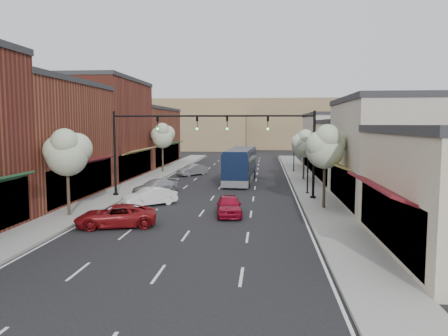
% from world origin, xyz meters
% --- Properties ---
extents(ground, '(160.00, 160.00, 0.00)m').
position_xyz_m(ground, '(0.00, 0.00, 0.00)').
color(ground, black).
rests_on(ground, ground).
extents(sidewalk_left, '(2.80, 73.00, 0.15)m').
position_xyz_m(sidewalk_left, '(-8.40, 18.50, 0.07)').
color(sidewalk_left, gray).
rests_on(sidewalk_left, ground).
extents(sidewalk_right, '(2.80, 73.00, 0.15)m').
position_xyz_m(sidewalk_right, '(8.40, 18.50, 0.07)').
color(sidewalk_right, gray).
rests_on(sidewalk_right, ground).
extents(curb_left, '(0.25, 73.00, 0.17)m').
position_xyz_m(curb_left, '(-7.00, 18.50, 0.07)').
color(curb_left, gray).
rests_on(curb_left, ground).
extents(curb_right, '(0.25, 73.00, 0.17)m').
position_xyz_m(curb_right, '(7.00, 18.50, 0.07)').
color(curb_right, gray).
rests_on(curb_right, ground).
extents(bldg_left_midnear, '(10.14, 14.10, 9.40)m').
position_xyz_m(bldg_left_midnear, '(-14.23, 6.00, 4.66)').
color(bldg_left_midnear, brown).
rests_on(bldg_left_midnear, ground).
extents(bldg_left_midfar, '(10.14, 14.10, 10.90)m').
position_xyz_m(bldg_left_midfar, '(-14.24, 20.00, 5.40)').
color(bldg_left_midfar, maroon).
rests_on(bldg_left_midfar, ground).
extents(bldg_left_far, '(10.14, 18.10, 8.40)m').
position_xyz_m(bldg_left_far, '(-14.22, 36.00, 4.16)').
color(bldg_left_far, brown).
rests_on(bldg_left_far, ground).
extents(bldg_right_midnear, '(9.14, 12.10, 7.90)m').
position_xyz_m(bldg_right_midnear, '(13.72, 6.00, 3.91)').
color(bldg_right_midnear, '#BAAD9F').
rests_on(bldg_right_midnear, ground).
extents(bldg_right_midfar, '(9.14, 12.10, 6.40)m').
position_xyz_m(bldg_right_midfar, '(13.70, 18.00, 3.17)').
color(bldg_right_midfar, beige).
rests_on(bldg_right_midfar, ground).
extents(bldg_right_far, '(9.14, 16.10, 7.40)m').
position_xyz_m(bldg_right_far, '(13.71, 32.00, 3.66)').
color(bldg_right_far, '#BAAD9F').
rests_on(bldg_right_far, ground).
extents(hill_far, '(120.00, 30.00, 12.00)m').
position_xyz_m(hill_far, '(0.00, 90.00, 6.00)').
color(hill_far, '#7A6647').
rests_on(hill_far, ground).
extents(hill_near, '(50.00, 20.00, 8.00)m').
position_xyz_m(hill_near, '(-25.00, 78.00, 4.00)').
color(hill_near, '#7A6647').
rests_on(hill_near, ground).
extents(signal_mast_right, '(8.22, 0.46, 7.00)m').
position_xyz_m(signal_mast_right, '(5.62, 8.00, 4.62)').
color(signal_mast_right, black).
rests_on(signal_mast_right, ground).
extents(signal_mast_left, '(8.22, 0.46, 7.00)m').
position_xyz_m(signal_mast_left, '(-5.62, 8.00, 4.62)').
color(signal_mast_left, black).
rests_on(signal_mast_left, ground).
extents(tree_right_near, '(2.85, 2.65, 5.95)m').
position_xyz_m(tree_right_near, '(8.35, 3.94, 4.45)').
color(tree_right_near, '#47382B').
rests_on(tree_right_near, ground).
extents(tree_right_far, '(2.85, 2.65, 5.43)m').
position_xyz_m(tree_right_far, '(8.35, 19.94, 3.99)').
color(tree_right_far, '#47382B').
rests_on(tree_right_far, ground).
extents(tree_left_near, '(2.85, 2.65, 5.69)m').
position_xyz_m(tree_left_near, '(-8.25, -0.06, 4.22)').
color(tree_left_near, '#47382B').
rests_on(tree_left_near, ground).
extents(tree_left_far, '(2.85, 2.65, 6.13)m').
position_xyz_m(tree_left_far, '(-8.25, 25.94, 4.60)').
color(tree_left_far, '#47382B').
rests_on(tree_left_far, ground).
extents(lamp_post_near, '(0.44, 0.44, 4.44)m').
position_xyz_m(lamp_post_near, '(7.80, 10.50, 3.01)').
color(lamp_post_near, black).
rests_on(lamp_post_near, ground).
extents(lamp_post_far, '(0.44, 0.44, 4.44)m').
position_xyz_m(lamp_post_far, '(7.80, 28.00, 3.01)').
color(lamp_post_far, black).
rests_on(lamp_post_far, ground).
extents(coach_bus, '(2.98, 11.40, 3.46)m').
position_xyz_m(coach_bus, '(1.73, 18.08, 1.81)').
color(coach_bus, black).
rests_on(coach_bus, ground).
extents(red_hatchback, '(2.02, 4.11, 1.35)m').
position_xyz_m(red_hatchback, '(1.89, 1.43, 0.68)').
color(red_hatchback, maroon).
rests_on(red_hatchback, ground).
extents(parked_car_a, '(5.06, 3.29, 1.30)m').
position_xyz_m(parked_car_a, '(-4.39, -2.34, 0.65)').
color(parked_car_a, maroon).
rests_on(parked_car_a, ground).
extents(parked_car_b, '(3.92, 3.72, 1.32)m').
position_xyz_m(parked_car_b, '(-4.20, 4.42, 0.66)').
color(parked_car_b, white).
rests_on(parked_car_b, ground).
extents(parked_car_c, '(3.98, 4.53, 1.26)m').
position_xyz_m(parked_car_c, '(-5.09, 9.61, 0.63)').
color(parked_car_c, '#ABABB0').
rests_on(parked_car_c, ground).
extents(parked_car_e, '(3.44, 3.89, 1.28)m').
position_xyz_m(parked_car_e, '(-4.20, 23.45, 0.64)').
color(parked_car_e, gray).
rests_on(parked_car_e, ground).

